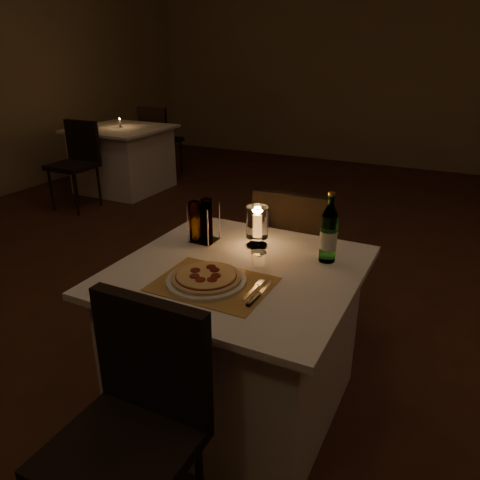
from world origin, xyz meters
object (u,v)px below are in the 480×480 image
at_px(tumbler, 259,260).
at_px(chair_far, 294,248).
at_px(pizza, 206,277).
at_px(neighbor_table_left, 123,159).
at_px(main_table, 238,340).
at_px(chair_near, 136,411).
at_px(plate, 206,280).
at_px(hurricane_candle, 257,224).
at_px(water_bottle, 329,234).

bearing_deg(tumbler, chair_far, 96.51).
xyz_separation_m(chair_far, pizza, (-0.05, -0.89, 0.22)).
xyz_separation_m(chair_far, neighbor_table_left, (-2.88, 1.98, -0.18)).
bearing_deg(main_table, chair_near, -90.00).
bearing_deg(plate, neighbor_table_left, 134.53).
bearing_deg(chair_near, hurricane_candle, 91.29).
xyz_separation_m(pizza, water_bottle, (0.37, 0.42, 0.10)).
bearing_deg(tumbler, chair_near, -95.76).
bearing_deg(neighbor_table_left, chair_near, -49.83).
relative_size(chair_far, plate, 2.81).
relative_size(pizza, tumbler, 4.03).
bearing_deg(chair_near, tumbler, 84.24).
relative_size(main_table, plate, 3.12).
height_order(chair_near, plate, chair_near).
height_order(main_table, chair_near, chair_near).
xyz_separation_m(main_table, water_bottle, (0.32, 0.24, 0.49)).
distance_m(pizza, tumbler, 0.26).
height_order(chair_far, plate, chair_far).
bearing_deg(water_bottle, main_table, -143.18).
distance_m(pizza, neighbor_table_left, 4.05).
bearing_deg(hurricane_candle, chair_near, -88.71).
relative_size(tumbler, water_bottle, 0.22).
relative_size(hurricane_candle, neighbor_table_left, 0.20).
bearing_deg(chair_far, pizza, -93.20).
height_order(water_bottle, neighbor_table_left, water_bottle).
bearing_deg(pizza, tumbler, 60.57).
xyz_separation_m(tumbler, water_bottle, (0.24, 0.19, 0.09)).
relative_size(plate, neighbor_table_left, 0.32).
relative_size(chair_near, water_bottle, 2.89).
distance_m(main_table, tumbler, 0.41).
xyz_separation_m(plate, pizza, (-0.00, 0.00, 0.02)).
relative_size(tumbler, neighbor_table_left, 0.07).
distance_m(chair_near, hurricane_candle, 1.00).
bearing_deg(chair_far, plate, -93.20).
height_order(tumbler, water_bottle, water_bottle).
relative_size(pizza, hurricane_candle, 1.42).
bearing_deg(chair_far, hurricane_candle, -92.62).
bearing_deg(chair_far, main_table, -90.00).
relative_size(chair_far, pizza, 3.21).
distance_m(main_table, neighbor_table_left, 3.94).
xyz_separation_m(main_table, plate, (-0.05, -0.18, 0.38)).
relative_size(chair_far, tumbler, 12.97).
bearing_deg(pizza, neighbor_table_left, 134.53).
bearing_deg(hurricane_candle, tumbler, -63.64).
relative_size(chair_near, hurricane_candle, 4.57).
bearing_deg(main_table, hurricane_candle, 95.10).
distance_m(pizza, water_bottle, 0.56).
relative_size(chair_near, chair_far, 1.00).
bearing_deg(tumbler, neighbor_table_left, 138.10).
bearing_deg(chair_near, neighbor_table_left, 130.17).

